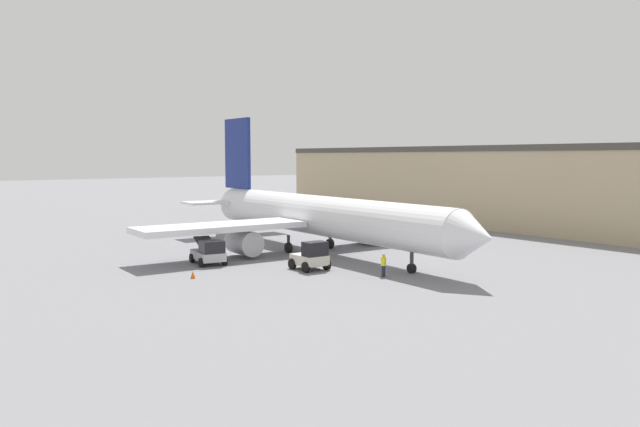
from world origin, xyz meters
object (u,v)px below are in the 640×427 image
at_px(airplane, 313,215).
at_px(baggage_tug, 311,257).
at_px(safety_cone_near, 193,275).
at_px(belt_loader_truck, 209,252).
at_px(ground_crew_worker, 383,264).

height_order(airplane, baggage_tug, airplane).
bearing_deg(baggage_tug, safety_cone_near, -103.93).
xyz_separation_m(baggage_tug, belt_loader_truck, (-6.80, -5.03, -0.05)).
distance_m(ground_crew_worker, safety_cone_near, 13.39).
height_order(baggage_tug, belt_loader_truck, baggage_tug).
distance_m(airplane, ground_crew_worker, 13.25).
bearing_deg(baggage_tug, belt_loader_truck, -142.80).
distance_m(airplane, safety_cone_near, 15.34).
bearing_deg(ground_crew_worker, baggage_tug, -1.29).
bearing_deg(safety_cone_near, airplane, 110.12).
height_order(baggage_tug, safety_cone_near, baggage_tug).
relative_size(baggage_tug, safety_cone_near, 4.80).
xyz_separation_m(baggage_tug, safety_cone_near, (-2.24, -8.57, -0.74)).
bearing_deg(belt_loader_truck, baggage_tug, 44.89).
height_order(ground_crew_worker, safety_cone_near, ground_crew_worker).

